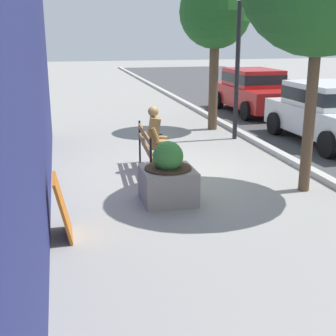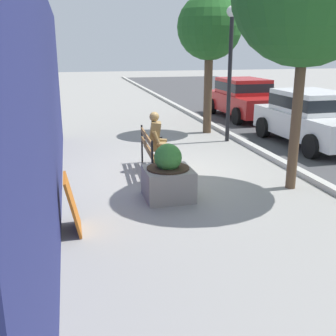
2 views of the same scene
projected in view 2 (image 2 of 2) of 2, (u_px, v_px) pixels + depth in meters
name	position (u px, v px, depth m)	size (l,w,h in m)	color
ground_plane	(168.00, 174.00, 9.41)	(80.00, 80.00, 0.00)	gray
curb_stone	(283.00, 163.00, 10.04)	(60.00, 0.20, 0.12)	#B2AFA8
building_wall_behind	(39.00, 107.00, 6.92)	(12.00, 0.50, 3.62)	navy
park_bench	(154.00, 149.00, 9.37)	(1.82, 0.63, 0.95)	brown
bronze_statue_seated	(161.00, 142.00, 9.52)	(0.74, 0.79, 1.37)	olive
concrete_planter	(168.00, 177.00, 7.79)	(0.89, 0.89, 1.07)	gray
street_tree_near_bench	(210.00, 28.00, 12.97)	(2.06, 2.06, 4.41)	brown
parked_car_red	(243.00, 97.00, 16.54)	(4.14, 1.99, 1.56)	#B21E1E
parked_car_white	(312.00, 116.00, 11.96)	(4.14, 1.99, 1.56)	silver
lamp_post	(230.00, 55.00, 11.93)	(0.32, 0.32, 3.90)	black
leaning_signboard	(72.00, 204.00, 6.39)	(0.70, 0.04, 0.90)	#C6661E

